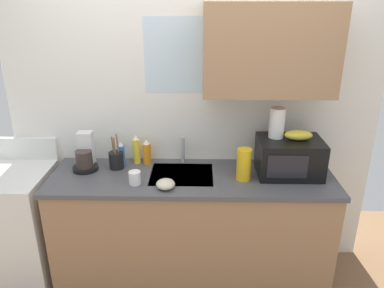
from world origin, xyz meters
TOP-DOWN VIEW (x-y plane):
  - kitchen_wall_assembly at (0.10, 0.31)m, footprint 2.86×0.42m
  - counter_unit at (-0.00, 0.00)m, footprint 2.09×0.63m
  - sink_faucet at (-0.08, 0.24)m, footprint 0.03×0.03m
  - stove_range at (-1.39, 0.00)m, footprint 0.60×0.60m
  - microwave at (0.71, 0.05)m, footprint 0.46×0.35m
  - banana_bunch at (0.76, 0.05)m, footprint 0.20×0.11m
  - paper_towel_roll at (0.61, 0.10)m, footprint 0.11×0.11m
  - coffee_maker at (-0.81, 0.11)m, footprint 0.19×0.21m
  - dish_soap_bottle_orange at (-0.36, 0.21)m, footprint 0.06×0.06m
  - dish_soap_bottle_yellow at (-0.44, 0.21)m, footprint 0.06×0.06m
  - dish_soap_bottle_blue at (-0.55, 0.17)m, footprint 0.06×0.06m
  - cereal_canister at (0.37, -0.05)m, footprint 0.10×0.10m
  - mug_white at (-0.40, -0.14)m, footprint 0.08×0.08m
  - utensil_crock at (-0.58, 0.12)m, footprint 0.11×0.11m
  - small_bowl at (-0.18, -0.20)m, footprint 0.13×0.13m

SIDE VIEW (x-z plane):
  - stove_range at x=-1.39m, z-range -0.08..1.00m
  - counter_unit at x=0.00m, z-range 0.01..0.91m
  - small_bowl at x=-0.18m, z-range 0.90..0.96m
  - mug_white at x=-0.40m, z-range 0.90..0.99m
  - utensil_crock at x=-0.58m, z-range 0.83..1.11m
  - dish_soap_bottle_blue at x=-0.55m, z-range 0.89..1.09m
  - dish_soap_bottle_orange at x=-0.36m, z-range 0.89..1.09m
  - coffee_maker at x=-0.81m, z-range 0.86..1.14m
  - sink_faucet at x=-0.08m, z-range 0.90..1.11m
  - dish_soap_bottle_yellow at x=-0.44m, z-range 0.89..1.13m
  - cereal_canister at x=0.37m, z-range 0.90..1.13m
  - microwave at x=0.71m, z-range 0.90..1.17m
  - banana_bunch at x=0.76m, z-range 1.17..1.24m
  - paper_towel_roll at x=0.61m, z-range 1.17..1.39m
  - kitchen_wall_assembly at x=0.10m, z-range 0.11..2.61m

